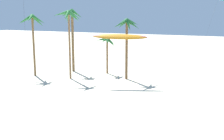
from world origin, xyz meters
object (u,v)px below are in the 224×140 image
palm_tree_0 (32,25)px  palm_tree_4 (107,43)px  palm_tree_2 (72,23)px  palm_tree_1 (69,22)px  palm_tree_3 (127,29)px  flying_kite_3 (120,37)px

palm_tree_0 → palm_tree_4: (9.78, 7.12, -3.06)m
palm_tree_2 → palm_tree_4: bearing=10.1°
palm_tree_1 → palm_tree_2: bearing=120.1°
palm_tree_1 → palm_tree_3: palm_tree_1 is taller
palm_tree_1 → palm_tree_3: bearing=25.7°
flying_kite_3 → palm_tree_0: bearing=-174.3°
palm_tree_1 → flying_kite_3: bearing=4.4°
palm_tree_0 → flying_kite_3: 15.06m
palm_tree_0 → palm_tree_3: bearing=17.8°
palm_tree_2 → palm_tree_3: (10.98, -1.35, -0.79)m
palm_tree_1 → palm_tree_2: 5.99m
palm_tree_0 → palm_tree_2: palm_tree_2 is taller
palm_tree_1 → palm_tree_4: bearing=63.2°
palm_tree_2 → palm_tree_0: bearing=-120.9°
palm_tree_1 → palm_tree_2: palm_tree_2 is taller
palm_tree_0 → palm_tree_2: (3.60, 6.03, 0.20)m
palm_tree_0 → palm_tree_4: size_ratio=1.60×
palm_tree_0 → palm_tree_3: palm_tree_0 is taller
palm_tree_0 → palm_tree_3: (14.58, 4.68, -0.59)m
palm_tree_0 → flying_kite_3: palm_tree_0 is taller
palm_tree_3 → flying_kite_3: size_ratio=1.24×
palm_tree_4 → flying_kite_3: size_ratio=0.83×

